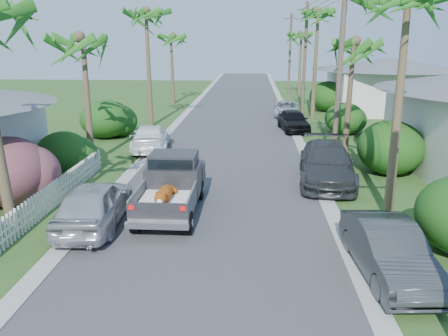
# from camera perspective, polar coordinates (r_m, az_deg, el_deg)

# --- Properties ---
(ground) EXTENTS (120.00, 120.00, 0.00)m
(ground) POSITION_cam_1_polar(r_m,az_deg,el_deg) (11.04, -4.03, -16.82)
(ground) COLOR #2A521E
(ground) RESTS_ON ground
(road) EXTENTS (8.00, 100.00, 0.02)m
(road) POSITION_cam_1_polar(r_m,az_deg,el_deg) (34.71, 1.41, 6.33)
(road) COLOR #38383A
(road) RESTS_ON ground
(curb_left) EXTENTS (0.60, 100.00, 0.06)m
(curb_left) POSITION_cam_1_polar(r_m,az_deg,el_deg) (35.13, -5.66, 6.41)
(curb_left) COLOR #A5A39E
(curb_left) RESTS_ON ground
(curb_right) EXTENTS (0.60, 100.00, 0.06)m
(curb_right) POSITION_cam_1_polar(r_m,az_deg,el_deg) (34.81, 8.54, 6.22)
(curb_right) COLOR #A5A39E
(curb_right) RESTS_ON ground
(pickup_truck) EXTENTS (1.98, 5.12, 2.06)m
(pickup_truck) POSITION_cam_1_polar(r_m,az_deg,el_deg) (16.17, -6.68, -1.88)
(pickup_truck) COLOR black
(pickup_truck) RESTS_ON ground
(parked_car_rn) EXTENTS (1.82, 4.37, 1.41)m
(parked_car_rn) POSITION_cam_1_polar(r_m,az_deg,el_deg) (12.50, 20.68, -10.04)
(parked_car_rn) COLOR #2F3334
(parked_car_rn) RESTS_ON ground
(parked_car_rm) EXTENTS (2.84, 5.86, 1.64)m
(parked_car_rm) POSITION_cam_1_polar(r_m,az_deg,el_deg) (19.76, 13.26, 0.59)
(parked_car_rm) COLOR #2F3134
(parked_car_rm) RESTS_ON ground
(parked_car_rf) EXTENTS (2.26, 4.43, 1.45)m
(parked_car_rf) POSITION_cam_1_polar(r_m,az_deg,el_deg) (30.65, 9.06, 6.15)
(parked_car_rf) COLOR black
(parked_car_rf) RESTS_ON ground
(parked_car_rd) EXTENTS (2.24, 4.43, 1.20)m
(parked_car_rd) POSITION_cam_1_polar(r_m,az_deg,el_deg) (36.78, 8.16, 7.67)
(parked_car_rd) COLOR silver
(parked_car_rd) RESTS_ON ground
(parked_car_ln) EXTENTS (2.09, 4.67, 1.56)m
(parked_car_ln) POSITION_cam_1_polar(r_m,az_deg,el_deg) (15.27, -16.54, -4.51)
(parked_car_ln) COLOR silver
(parked_car_ln) RESTS_ON ground
(parked_car_lf) EXTENTS (2.60, 5.10, 1.42)m
(parked_car_lf) POSITION_cam_1_polar(r_m,az_deg,el_deg) (25.19, -9.52, 3.90)
(parked_car_lf) COLOR white
(parked_car_lf) RESTS_ON ground
(palm_l_b) EXTENTS (4.40, 4.40, 7.40)m
(palm_l_b) POSITION_cam_1_polar(r_m,az_deg,el_deg) (22.66, -18.08, 15.85)
(palm_l_b) COLOR brown
(palm_l_b) RESTS_ON ground
(palm_l_c) EXTENTS (4.40, 4.40, 9.20)m
(palm_l_c) POSITION_cam_1_polar(r_m,az_deg,el_deg) (32.06, -10.16, 19.45)
(palm_l_c) COLOR brown
(palm_l_c) RESTS_ON ground
(palm_l_d) EXTENTS (4.40, 4.40, 7.70)m
(palm_l_d) POSITION_cam_1_polar(r_m,az_deg,el_deg) (43.86, -6.93, 16.75)
(palm_l_d) COLOR brown
(palm_l_d) RESTS_ON ground
(palm_r_b) EXTENTS (4.40, 4.40, 7.20)m
(palm_r_b) POSITION_cam_1_polar(r_m,az_deg,el_deg) (24.73, 16.58, 15.49)
(palm_r_b) COLOR brown
(palm_r_b) RESTS_ON ground
(palm_r_c) EXTENTS (4.40, 4.40, 9.40)m
(palm_r_c) POSITION_cam_1_polar(r_m,az_deg,el_deg) (35.55, 12.21, 19.33)
(palm_r_c) COLOR brown
(palm_r_c) RESTS_ON ground
(palm_r_d) EXTENTS (4.40, 4.40, 8.00)m
(palm_r_d) POSITION_cam_1_polar(r_m,az_deg,el_deg) (49.43, 10.09, 16.91)
(palm_r_d) COLOR brown
(palm_r_d) RESTS_ON ground
(shrub_l_b) EXTENTS (3.00, 3.30, 2.60)m
(shrub_l_b) POSITION_cam_1_polar(r_m,az_deg,el_deg) (18.31, -26.41, -0.39)
(shrub_l_b) COLOR #BA1A64
(shrub_l_b) RESTS_ON ground
(shrub_l_c) EXTENTS (2.40, 2.64, 2.00)m
(shrub_l_c) POSITION_cam_1_polar(r_m,az_deg,el_deg) (21.64, -20.26, 1.86)
(shrub_l_c) COLOR #134012
(shrub_l_c) RESTS_ON ground
(shrub_l_d) EXTENTS (3.20, 3.52, 2.40)m
(shrub_l_d) POSITION_cam_1_polar(r_m,az_deg,el_deg) (29.12, -15.19, 6.21)
(shrub_l_d) COLOR #134012
(shrub_l_d) RESTS_ON ground
(shrub_r_b) EXTENTS (3.00, 3.30, 2.50)m
(shrub_r_b) POSITION_cam_1_polar(r_m,az_deg,el_deg) (21.70, 20.92, 2.51)
(shrub_r_b) COLOR #134012
(shrub_r_b) RESTS_ON ground
(shrub_r_c) EXTENTS (2.60, 2.86, 2.10)m
(shrub_r_c) POSITION_cam_1_polar(r_m,az_deg,el_deg) (30.22, 15.47, 6.25)
(shrub_r_c) COLOR #134012
(shrub_r_c) RESTS_ON ground
(shrub_r_d) EXTENTS (3.20, 3.52, 2.60)m
(shrub_r_d) POSITION_cam_1_polar(r_m,az_deg,el_deg) (40.00, 13.39, 9.10)
(shrub_r_d) COLOR #134012
(shrub_r_d) RESTS_ON ground
(picket_fence) EXTENTS (0.10, 11.00, 1.00)m
(picket_fence) POSITION_cam_1_polar(r_m,az_deg,el_deg) (17.29, -21.69, -3.53)
(picket_fence) COLOR white
(picket_fence) RESTS_ON ground
(house_right_far) EXTENTS (9.00, 8.00, 4.60)m
(house_right_far) POSITION_cam_1_polar(r_m,az_deg,el_deg) (41.05, 20.46, 9.85)
(house_right_far) COLOR silver
(house_right_far) RESTS_ON ground
(utility_pole_b) EXTENTS (1.60, 0.26, 9.00)m
(utility_pole_b) POSITION_cam_1_polar(r_m,az_deg,el_deg) (22.61, 14.87, 12.17)
(utility_pole_b) COLOR brown
(utility_pole_b) RESTS_ON ground
(utility_pole_c) EXTENTS (1.60, 0.26, 9.00)m
(utility_pole_c) POSITION_cam_1_polar(r_m,az_deg,el_deg) (37.43, 10.51, 13.87)
(utility_pole_c) COLOR brown
(utility_pole_c) RESTS_ON ground
(utility_pole_d) EXTENTS (1.60, 0.26, 9.00)m
(utility_pole_d) POSITION_cam_1_polar(r_m,az_deg,el_deg) (52.35, 8.60, 14.58)
(utility_pole_d) COLOR brown
(utility_pole_d) RESTS_ON ground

